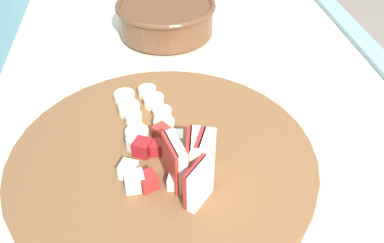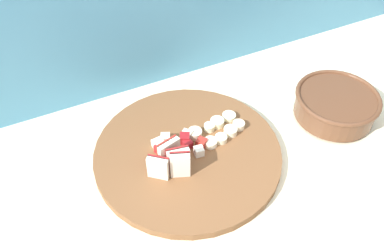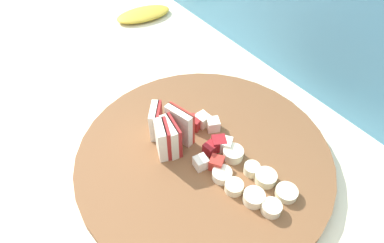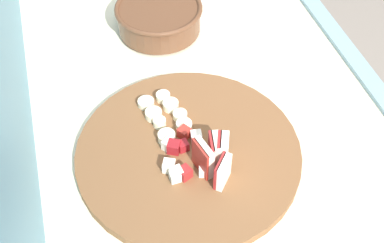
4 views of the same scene
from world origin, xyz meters
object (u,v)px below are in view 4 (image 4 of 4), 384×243
(cutting_board, at_px, (188,153))
(apple_wedge_fan, at_px, (215,157))
(banana_slice_rows, at_px, (165,115))
(apple_dice_pile, at_px, (180,156))
(ceramic_bowl, at_px, (159,17))

(cutting_board, distance_m, apple_wedge_fan, 0.07)
(cutting_board, bearing_deg, banana_slice_rows, 13.62)
(cutting_board, distance_m, banana_slice_rows, 0.08)
(apple_dice_pile, bearing_deg, banana_slice_rows, 0.66)
(cutting_board, bearing_deg, apple_dice_pile, 130.04)
(apple_wedge_fan, relative_size, banana_slice_rows, 0.71)
(ceramic_bowl, bearing_deg, apple_dice_pile, 171.70)
(cutting_board, height_order, ceramic_bowl, ceramic_bowl)
(apple_wedge_fan, height_order, apple_dice_pile, apple_wedge_fan)
(apple_wedge_fan, height_order, ceramic_bowl, apple_wedge_fan)
(apple_dice_pile, xyz_separation_m, ceramic_bowl, (0.36, -0.05, 0.01))
(cutting_board, relative_size, banana_slice_rows, 3.22)
(banana_slice_rows, bearing_deg, ceramic_bowl, -11.51)
(cutting_board, height_order, banana_slice_rows, banana_slice_rows)
(banana_slice_rows, bearing_deg, apple_dice_pile, -179.34)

